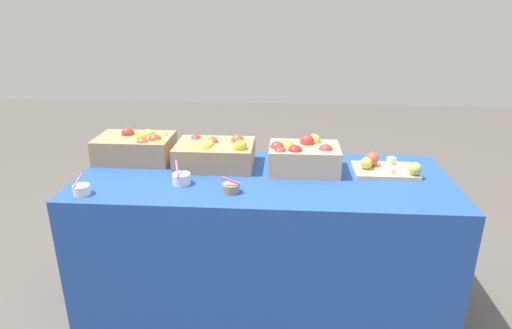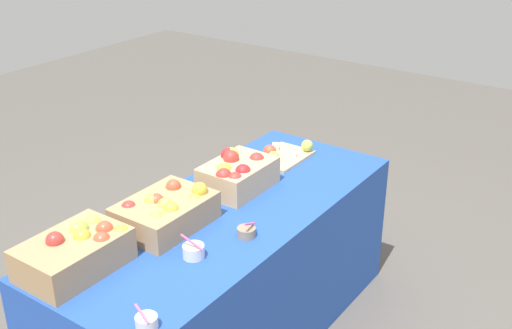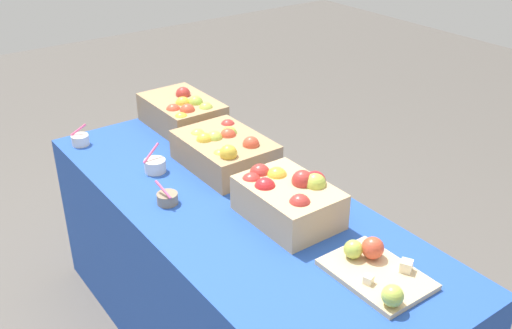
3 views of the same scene
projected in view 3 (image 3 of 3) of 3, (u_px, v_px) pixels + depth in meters
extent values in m
cube|color=#234CAD|center=(236.00, 279.00, 2.41)|extent=(1.90, 0.76, 0.74)
cube|color=tan|center=(182.00, 113.00, 2.83)|extent=(0.41, 0.27, 0.14)
sphere|color=#D14C33|center=(173.00, 111.00, 2.71)|extent=(0.07, 0.07, 0.07)
sphere|color=#99B742|center=(196.00, 104.00, 2.77)|extent=(0.07, 0.07, 0.07)
sphere|color=#D14C33|center=(188.00, 111.00, 2.69)|extent=(0.07, 0.07, 0.07)
sphere|color=#B2332D|center=(183.00, 94.00, 2.85)|extent=(0.07, 0.07, 0.07)
sphere|color=#B2C64C|center=(196.00, 103.00, 2.77)|extent=(0.07, 0.07, 0.07)
sphere|color=gold|center=(181.00, 120.00, 2.64)|extent=(0.07, 0.07, 0.07)
sphere|color=#B2C64C|center=(206.00, 110.00, 2.72)|extent=(0.07, 0.07, 0.07)
sphere|color=gold|center=(183.00, 104.00, 2.77)|extent=(0.07, 0.07, 0.07)
cube|color=tan|center=(225.00, 152.00, 2.47)|extent=(0.41, 0.30, 0.13)
sphere|color=#B2C64C|center=(215.00, 139.00, 2.45)|extent=(0.07, 0.07, 0.07)
sphere|color=#D14C33|center=(228.00, 136.00, 2.48)|extent=(0.07, 0.07, 0.07)
sphere|color=#B2332D|center=(228.00, 127.00, 2.59)|extent=(0.07, 0.07, 0.07)
sphere|color=#B2C64C|center=(198.00, 137.00, 2.50)|extent=(0.07, 0.07, 0.07)
sphere|color=gold|center=(205.00, 141.00, 2.44)|extent=(0.07, 0.07, 0.07)
sphere|color=#99B742|center=(220.00, 158.00, 2.34)|extent=(0.07, 0.07, 0.07)
sphere|color=gold|center=(228.00, 154.00, 2.29)|extent=(0.07, 0.07, 0.07)
sphere|color=#D14C33|center=(251.00, 145.00, 2.39)|extent=(0.07, 0.07, 0.07)
sphere|color=#99B742|center=(229.00, 135.00, 2.50)|extent=(0.07, 0.07, 0.07)
cube|color=tan|center=(288.00, 202.00, 2.11)|extent=(0.36, 0.26, 0.14)
sphere|color=#B2332D|center=(303.00, 181.00, 2.09)|extent=(0.08, 0.08, 0.08)
sphere|color=#B2332D|center=(251.00, 183.00, 2.14)|extent=(0.08, 0.08, 0.08)
sphere|color=#B2332D|center=(300.00, 205.00, 1.99)|extent=(0.08, 0.08, 0.08)
sphere|color=gold|center=(277.00, 177.00, 2.15)|extent=(0.08, 0.08, 0.08)
sphere|color=#B2C64C|center=(315.00, 184.00, 2.08)|extent=(0.08, 0.08, 0.08)
sphere|color=red|center=(265.00, 188.00, 2.08)|extent=(0.08, 0.08, 0.08)
sphere|color=red|center=(315.00, 182.00, 2.09)|extent=(0.08, 0.08, 0.08)
sphere|color=#B2332D|center=(260.00, 174.00, 2.17)|extent=(0.08, 0.08, 0.08)
cube|color=#D1B284|center=(376.00, 274.00, 1.84)|extent=(0.32, 0.23, 0.02)
sphere|color=#D14C33|center=(373.00, 248.00, 1.88)|extent=(0.07, 0.07, 0.07)
cube|color=beige|center=(395.00, 299.00, 1.70)|extent=(0.04, 0.04, 0.03)
cube|color=beige|center=(368.00, 279.00, 1.78)|extent=(0.03, 0.03, 0.03)
sphere|color=#B2C64C|center=(393.00, 296.00, 1.69)|extent=(0.07, 0.07, 0.07)
sphere|color=#B2C64C|center=(353.00, 249.00, 1.89)|extent=(0.06, 0.06, 0.06)
cube|color=beige|center=(406.00, 266.00, 1.83)|extent=(0.05, 0.05, 0.04)
cylinder|color=silver|center=(80.00, 140.00, 2.67)|extent=(0.08, 0.08, 0.05)
cylinder|color=#EA598C|center=(78.00, 130.00, 2.66)|extent=(0.02, 0.08, 0.05)
cylinder|color=silver|center=(155.00, 166.00, 2.44)|extent=(0.09, 0.09, 0.05)
cylinder|color=#EA598C|center=(151.00, 153.00, 2.43)|extent=(0.04, 0.09, 0.06)
cylinder|color=gray|center=(167.00, 198.00, 2.22)|extent=(0.08, 0.08, 0.04)
cylinder|color=#EA598C|center=(163.00, 190.00, 2.19)|extent=(0.09, 0.02, 0.05)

